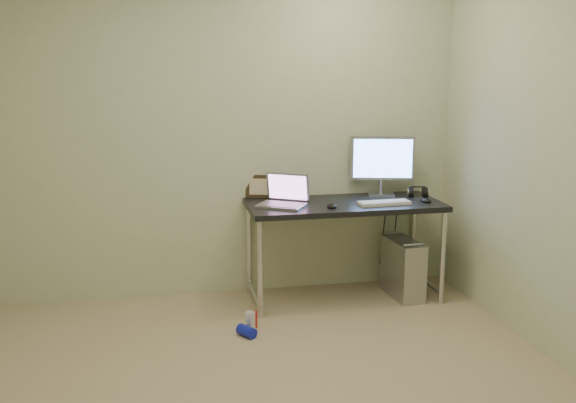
# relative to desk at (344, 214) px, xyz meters

# --- Properties ---
(floor) EXTENTS (3.50, 3.50, 0.00)m
(floor) POSITION_rel_desk_xyz_m (-0.80, -1.43, -0.66)
(floor) COLOR tan
(floor) RESTS_ON ground
(wall_back) EXTENTS (3.50, 0.02, 2.50)m
(wall_back) POSITION_rel_desk_xyz_m (-0.80, 0.32, 0.59)
(wall_back) COLOR beige
(wall_back) RESTS_ON ground
(desk) EXTENTS (1.45, 0.63, 0.75)m
(desk) POSITION_rel_desk_xyz_m (0.00, 0.00, 0.00)
(desk) COLOR black
(desk) RESTS_ON ground
(tower_computer) EXTENTS (0.22, 0.44, 0.47)m
(tower_computer) POSITION_rel_desk_xyz_m (0.46, -0.06, -0.44)
(tower_computer) COLOR #A8A8AC
(tower_computer) RESTS_ON ground
(cable_a) EXTENTS (0.01, 0.16, 0.69)m
(cable_a) POSITION_rel_desk_xyz_m (0.41, 0.27, -0.26)
(cable_a) COLOR black
(cable_a) RESTS_ON ground
(cable_b) EXTENTS (0.02, 0.11, 0.71)m
(cable_b) POSITION_rel_desk_xyz_m (0.50, 0.25, -0.28)
(cable_b) COLOR black
(cable_b) RESTS_ON ground
(can_red) EXTENTS (0.06, 0.06, 0.11)m
(can_red) POSITION_rel_desk_xyz_m (-0.76, -0.43, -0.61)
(can_red) COLOR red
(can_red) RESTS_ON ground
(can_white) EXTENTS (0.07, 0.07, 0.13)m
(can_white) POSITION_rel_desk_xyz_m (-0.79, -0.48, -0.60)
(can_white) COLOR silver
(can_white) RESTS_ON ground
(can_blue) EXTENTS (0.14, 0.15, 0.07)m
(can_blue) POSITION_rel_desk_xyz_m (-0.82, -0.58, -0.63)
(can_blue) COLOR #131EC3
(can_blue) RESTS_ON ground
(laptop) EXTENTS (0.42, 0.40, 0.23)m
(laptop) POSITION_rel_desk_xyz_m (-0.46, -0.02, 0.14)
(laptop) COLOR #A5A6AB
(laptop) RESTS_ON desk
(monitor) EXTENTS (0.49, 0.19, 0.47)m
(monitor) POSITION_rel_desk_xyz_m (0.36, 0.20, 0.36)
(monitor) COLOR #A5A6AB
(monitor) RESTS_ON desk
(keyboard) EXTENTS (0.39, 0.14, 0.02)m
(keyboard) POSITION_rel_desk_xyz_m (0.27, -0.13, 0.10)
(keyboard) COLOR silver
(keyboard) RESTS_ON desk
(mouse_right) EXTENTS (0.09, 0.12, 0.04)m
(mouse_right) POSITION_rel_desk_xyz_m (0.60, -0.11, 0.10)
(mouse_right) COLOR black
(mouse_right) RESTS_ON desk
(mouse_left) EXTENTS (0.08, 0.12, 0.04)m
(mouse_left) POSITION_rel_desk_xyz_m (-0.14, -0.15, 0.11)
(mouse_left) COLOR black
(mouse_left) RESTS_ON desk
(headphones) EXTENTS (0.17, 0.10, 0.10)m
(headphones) POSITION_rel_desk_xyz_m (0.63, 0.10, 0.11)
(headphones) COLOR black
(headphones) RESTS_ON desk
(picture_frame) EXTENTS (0.23, 0.13, 0.18)m
(picture_frame) POSITION_rel_desk_xyz_m (-0.59, 0.29, 0.18)
(picture_frame) COLOR black
(picture_frame) RESTS_ON desk
(webcam) EXTENTS (0.05, 0.04, 0.13)m
(webcam) POSITION_rel_desk_xyz_m (-0.46, 0.26, 0.18)
(webcam) COLOR silver
(webcam) RESTS_ON desk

